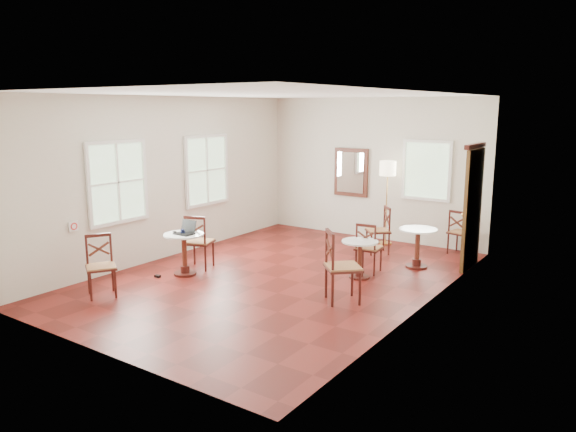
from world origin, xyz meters
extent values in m
plane|color=#5E1410|center=(0.00, 0.00, 0.00)|extent=(7.00, 7.00, 0.00)
cube|color=beige|center=(0.00, 3.50, 1.50)|extent=(5.00, 0.02, 3.00)
cube|color=beige|center=(0.00, -3.50, 1.50)|extent=(5.00, 0.02, 3.00)
cube|color=beige|center=(-2.50, 0.00, 1.50)|extent=(0.02, 7.00, 3.00)
cube|color=beige|center=(2.50, 0.00, 1.50)|extent=(0.02, 7.00, 3.00)
cube|color=white|center=(0.00, 0.00, 3.00)|extent=(5.00, 7.00, 0.02)
cube|color=#4E3416|center=(2.46, 2.40, 1.05)|extent=(0.06, 0.90, 2.10)
cube|color=#3F150F|center=(2.44, 2.40, 2.15)|extent=(0.08, 1.02, 0.08)
sphere|color=#BF8C3F|center=(2.40, 2.08, 1.00)|extent=(0.07, 0.07, 0.07)
cube|color=#512115|center=(-0.50, 3.46, 1.40)|extent=(0.80, 0.05, 1.05)
cube|color=white|center=(-0.50, 3.43, 1.40)|extent=(0.64, 0.02, 0.88)
cube|color=white|center=(-2.47, -2.10, 0.95)|extent=(0.02, 0.16, 0.16)
torus|color=red|center=(-2.46, -2.10, 0.95)|extent=(0.02, 0.12, 0.12)
cube|color=white|center=(-2.47, -1.20, 1.55)|extent=(0.06, 1.22, 1.42)
cube|color=white|center=(-2.47, 1.00, 1.55)|extent=(0.06, 1.22, 1.42)
cube|color=white|center=(1.20, 3.47, 1.55)|extent=(1.02, 0.06, 1.22)
cylinder|color=#3F150F|center=(-1.40, -0.76, 0.02)|extent=(0.39, 0.39, 0.04)
cylinder|color=#3F150F|center=(-1.40, -0.76, 0.10)|extent=(0.15, 0.15, 0.12)
cylinder|color=#512115|center=(-1.40, -0.76, 0.39)|extent=(0.09, 0.09, 0.58)
cylinder|color=#3F150F|center=(-1.40, -0.76, 0.65)|extent=(0.13, 0.13, 0.06)
cylinder|color=white|center=(-1.40, -0.76, 0.70)|extent=(0.67, 0.67, 0.03)
cylinder|color=#3F150F|center=(1.13, 0.75, 0.02)|extent=(0.34, 0.34, 0.03)
cylinder|color=#3F150F|center=(1.13, 0.75, 0.09)|extent=(0.14, 0.14, 0.10)
cylinder|color=#512115|center=(1.13, 0.75, 0.34)|extent=(0.08, 0.08, 0.52)
cylinder|color=#3F150F|center=(1.13, 0.75, 0.59)|extent=(0.12, 0.12, 0.05)
cylinder|color=white|center=(1.13, 0.75, 0.62)|extent=(0.60, 0.60, 0.03)
cylinder|color=#3F150F|center=(1.69, 1.88, 0.02)|extent=(0.38, 0.38, 0.04)
cylinder|color=#3F150F|center=(1.69, 1.88, 0.10)|extent=(0.15, 0.15, 0.11)
cylinder|color=#512115|center=(1.69, 1.88, 0.38)|extent=(0.09, 0.09, 0.57)
cylinder|color=#3F150F|center=(1.69, 1.88, 0.65)|extent=(0.13, 0.13, 0.06)
cylinder|color=white|center=(1.69, 1.88, 0.69)|extent=(0.67, 0.67, 0.03)
cylinder|color=#3F150F|center=(-1.36, -0.09, 0.23)|extent=(0.04, 0.04, 0.46)
cylinder|color=#3F150F|center=(-1.23, -0.43, 0.23)|extent=(0.04, 0.04, 0.46)
cylinder|color=#3F150F|center=(-1.70, -0.22, 0.23)|extent=(0.04, 0.04, 0.46)
cylinder|color=#3F150F|center=(-1.57, -0.56, 0.23)|extent=(0.04, 0.04, 0.46)
cube|color=#3F150F|center=(-1.47, -0.32, 0.46)|extent=(0.57, 0.57, 0.03)
cube|color=#95633C|center=(-1.47, -0.32, 0.48)|extent=(0.55, 0.55, 0.04)
cylinder|color=#3F150F|center=(-1.23, -0.43, 0.71)|extent=(0.04, 0.04, 0.51)
cylinder|color=#3F150F|center=(-1.57, -0.56, 0.71)|extent=(0.04, 0.04, 0.51)
cube|color=#3F150F|center=(-1.40, -0.49, 0.94)|extent=(0.37, 0.17, 0.05)
cube|color=#512115|center=(-1.40, -0.49, 0.72)|extent=(0.32, 0.14, 0.22)
cube|color=#512115|center=(-1.40, -0.49, 0.72)|extent=(0.32, 0.14, 0.22)
cylinder|color=#3F150F|center=(-1.60, -2.48, 0.22)|extent=(0.03, 0.03, 0.44)
cylinder|color=#3F150F|center=(-1.89, -2.29, 0.22)|extent=(0.03, 0.03, 0.44)
cylinder|color=#3F150F|center=(-1.41, -2.18, 0.22)|extent=(0.03, 0.03, 0.44)
cylinder|color=#3F150F|center=(-1.71, -2.00, 0.22)|extent=(0.03, 0.03, 0.44)
cube|color=#3F150F|center=(-1.65, -2.24, 0.44)|extent=(0.59, 0.59, 0.03)
cube|color=#95633C|center=(-1.65, -2.24, 0.46)|extent=(0.56, 0.56, 0.04)
cylinder|color=#3F150F|center=(-1.89, -2.29, 0.68)|extent=(0.03, 0.03, 0.48)
cylinder|color=#3F150F|center=(-1.71, -2.00, 0.68)|extent=(0.03, 0.03, 0.48)
cube|color=#3F150F|center=(-1.80, -2.15, 0.90)|extent=(0.22, 0.33, 0.05)
cube|color=#512115|center=(-1.80, -2.15, 0.69)|extent=(0.19, 0.28, 0.21)
cube|color=#512115|center=(-1.80, -2.15, 0.69)|extent=(0.19, 0.28, 0.21)
cylinder|color=#3F150F|center=(1.25, 1.32, 0.21)|extent=(0.03, 0.03, 0.41)
cylinder|color=#3F150F|center=(1.29, 0.99, 0.21)|extent=(0.03, 0.03, 0.41)
cylinder|color=#3F150F|center=(0.93, 1.28, 0.21)|extent=(0.03, 0.03, 0.41)
cylinder|color=#3F150F|center=(0.96, 0.96, 0.21)|extent=(0.03, 0.03, 0.41)
cube|color=#3F150F|center=(1.11, 1.14, 0.42)|extent=(0.44, 0.44, 0.03)
cube|color=#95633C|center=(1.11, 1.14, 0.43)|extent=(0.42, 0.42, 0.04)
cylinder|color=#3F150F|center=(1.29, 0.99, 0.64)|extent=(0.03, 0.03, 0.46)
cylinder|color=#3F150F|center=(0.96, 0.96, 0.64)|extent=(0.03, 0.03, 0.46)
cube|color=#3F150F|center=(1.12, 0.97, 0.85)|extent=(0.35, 0.07, 0.05)
cube|color=#512115|center=(1.12, 0.97, 0.65)|extent=(0.30, 0.05, 0.20)
cube|color=#512115|center=(1.12, 0.97, 0.65)|extent=(0.30, 0.05, 0.20)
cylinder|color=#3F150F|center=(1.73, -0.40, 0.25)|extent=(0.04, 0.04, 0.50)
cylinder|color=#3F150F|center=(1.44, -0.68, 0.25)|extent=(0.04, 0.04, 0.50)
cylinder|color=#3F150F|center=(1.45, -0.11, 0.25)|extent=(0.04, 0.04, 0.50)
cylinder|color=#3F150F|center=(1.16, -0.39, 0.25)|extent=(0.04, 0.04, 0.50)
cube|color=#3F150F|center=(1.45, -0.40, 0.51)|extent=(0.69, 0.69, 0.03)
cube|color=#95633C|center=(1.45, -0.40, 0.52)|extent=(0.66, 0.66, 0.04)
cylinder|color=#3F150F|center=(1.44, -0.68, 0.78)|extent=(0.04, 0.04, 0.56)
cylinder|color=#3F150F|center=(1.16, -0.39, 0.78)|extent=(0.04, 0.04, 0.56)
cube|color=#3F150F|center=(1.30, -0.54, 1.04)|extent=(0.32, 0.33, 0.06)
cube|color=#512115|center=(1.30, -0.54, 0.79)|extent=(0.27, 0.28, 0.25)
cube|color=#512115|center=(1.30, -0.54, 0.79)|extent=(0.27, 0.28, 0.25)
cylinder|color=#3F150F|center=(2.23, 3.35, 0.20)|extent=(0.03, 0.03, 0.41)
cylinder|color=#3F150F|center=(2.16, 3.03, 0.20)|extent=(0.03, 0.03, 0.41)
cylinder|color=#3F150F|center=(1.91, 3.42, 0.20)|extent=(0.03, 0.03, 0.41)
cylinder|color=#3F150F|center=(1.84, 3.10, 0.20)|extent=(0.03, 0.03, 0.41)
cube|color=#3F150F|center=(2.04, 3.23, 0.41)|extent=(0.48, 0.48, 0.03)
cube|color=#95633C|center=(2.04, 3.23, 0.43)|extent=(0.46, 0.46, 0.04)
cylinder|color=#3F150F|center=(2.16, 3.03, 0.64)|extent=(0.03, 0.03, 0.46)
cylinder|color=#3F150F|center=(1.84, 3.10, 0.64)|extent=(0.03, 0.03, 0.46)
cube|color=#3F150F|center=(2.00, 3.07, 0.85)|extent=(0.34, 0.11, 0.05)
cube|color=#512115|center=(2.00, 3.07, 0.65)|extent=(0.29, 0.09, 0.20)
cube|color=#512115|center=(2.00, 3.07, 0.65)|extent=(0.29, 0.09, 0.20)
cylinder|color=#3F150F|center=(0.44, 2.40, 0.22)|extent=(0.03, 0.03, 0.43)
cylinder|color=#3F150F|center=(0.70, 2.63, 0.22)|extent=(0.03, 0.03, 0.43)
cylinder|color=#3F150F|center=(0.67, 2.14, 0.22)|extent=(0.03, 0.03, 0.43)
cylinder|color=#3F150F|center=(0.93, 2.37, 0.22)|extent=(0.03, 0.03, 0.43)
cube|color=#3F150F|center=(0.69, 2.38, 0.44)|extent=(0.60, 0.60, 0.03)
cube|color=#95633C|center=(0.69, 2.38, 0.45)|extent=(0.57, 0.57, 0.04)
cylinder|color=#3F150F|center=(0.70, 2.63, 0.67)|extent=(0.03, 0.03, 0.48)
cylinder|color=#3F150F|center=(0.93, 2.37, 0.67)|extent=(0.03, 0.03, 0.48)
cube|color=#3F150F|center=(0.82, 2.50, 0.89)|extent=(0.27, 0.30, 0.05)
cube|color=#512115|center=(0.82, 2.50, 0.68)|extent=(0.22, 0.25, 0.21)
cube|color=#512115|center=(0.82, 2.50, 0.68)|extent=(0.22, 0.25, 0.21)
cylinder|color=#BF8C3F|center=(0.50, 3.15, 0.01)|extent=(0.28, 0.28, 0.03)
cylinder|color=#BF8C3F|center=(0.50, 3.15, 0.79)|extent=(0.02, 0.02, 1.58)
cylinder|color=beige|center=(0.50, 3.15, 1.58)|extent=(0.34, 0.34, 0.30)
cube|color=black|center=(-1.36, -0.78, 0.72)|extent=(0.31, 0.23, 0.02)
cube|color=black|center=(-1.36, -0.78, 0.73)|extent=(0.26, 0.13, 0.00)
cube|color=black|center=(-1.37, -0.67, 0.83)|extent=(0.31, 0.07, 0.21)
cube|color=silver|center=(-1.37, -0.67, 0.83)|extent=(0.27, 0.05, 0.17)
ellipsoid|color=black|center=(-1.57, -0.80, 0.73)|extent=(0.09, 0.06, 0.03)
cylinder|color=#101535|center=(-1.40, -0.78, 0.75)|extent=(0.07, 0.07, 0.08)
torus|color=#101535|center=(-1.36, -0.78, 0.75)|extent=(0.05, 0.01, 0.05)
cylinder|color=white|center=(-1.45, -0.66, 0.77)|extent=(0.07, 0.07, 0.11)
cube|color=black|center=(-1.66, -1.14, 0.02)|extent=(0.10, 0.06, 0.04)
camera|label=1|loc=(5.13, -7.17, 2.80)|focal=34.27mm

